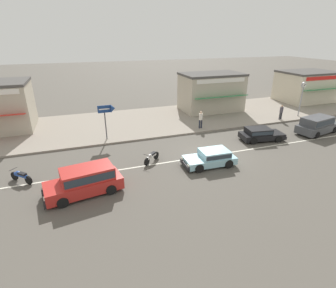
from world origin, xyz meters
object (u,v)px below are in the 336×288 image
(street_clock, at_px, (303,91))
(arrow_signboard, at_px, (111,110))
(shopfront_corner_warung, at_px, (306,86))
(motorcycle_0, at_px, (21,176))
(pedestrian_by_shop, at_px, (201,118))
(minivan_dark_grey_0, at_px, (318,124))
(hatchback_pale_blue_4, at_px, (211,157))
(hatchback_black_5, at_px, (260,134))
(pedestrian_near_clock, at_px, (281,111))
(shopfront_mid_block, at_px, (3,106))
(shopfront_far_kios, at_px, (211,92))
(minivan_red_1, at_px, (85,180))
(motorcycle_1, at_px, (151,157))

(street_clock, bearing_deg, arrow_signboard, -179.74)
(shopfront_corner_warung, bearing_deg, street_clock, -138.49)
(motorcycle_0, height_order, pedestrian_by_shop, pedestrian_by_shop)
(minivan_dark_grey_0, xyz_separation_m, motorcycle_0, (-24.62, -0.78, -0.42))
(hatchback_pale_blue_4, bearing_deg, hatchback_black_5, 24.09)
(pedestrian_near_clock, bearing_deg, shopfront_mid_block, 167.01)
(pedestrian_by_shop, bearing_deg, arrow_signboard, 179.71)
(motorcycle_0, height_order, arrow_signboard, arrow_signboard)
(minivan_dark_grey_0, relative_size, shopfront_mid_block, 0.82)
(hatchback_black_5, distance_m, shopfront_far_kios, 10.15)
(minivan_dark_grey_0, height_order, hatchback_black_5, minivan_dark_grey_0)
(minivan_red_1, xyz_separation_m, arrow_signboard, (2.66, 7.85, 1.82))
(hatchback_pale_blue_4, relative_size, pedestrian_near_clock, 2.41)
(motorcycle_1, distance_m, shopfront_far_kios, 15.35)
(minivan_red_1, height_order, street_clock, street_clock)
(pedestrian_by_shop, bearing_deg, motorcycle_0, -160.52)
(minivan_red_1, xyz_separation_m, hatchback_black_5, (14.75, 3.58, -0.25))
(minivan_dark_grey_0, relative_size, arrow_signboard, 1.58)
(arrow_signboard, height_order, pedestrian_by_shop, arrow_signboard)
(minivan_red_1, height_order, hatchback_pale_blue_4, minivan_red_1)
(minivan_dark_grey_0, distance_m, shopfront_far_kios, 11.81)
(arrow_signboard, distance_m, pedestrian_by_shop, 8.53)
(arrow_signboard, bearing_deg, shopfront_far_kios, 24.68)
(hatchback_pale_blue_4, xyz_separation_m, motorcycle_0, (-12.23, 1.79, -0.17))
(hatchback_pale_blue_4, distance_m, motorcycle_1, 4.22)
(motorcycle_0, bearing_deg, pedestrian_near_clock, 11.69)
(motorcycle_1, bearing_deg, shopfront_corner_warung, 23.94)
(pedestrian_near_clock, bearing_deg, hatchback_pale_blue_4, -150.28)
(pedestrian_by_shop, xyz_separation_m, shopfront_far_kios, (4.09, 5.78, 1.18))
(motorcycle_1, xyz_separation_m, shopfront_mid_block, (-11.09, 11.18, 1.98))
(street_clock, height_order, shopfront_mid_block, shopfront_mid_block)
(shopfront_far_kios, bearing_deg, pedestrian_near_clock, -49.24)
(hatchback_pale_blue_4, distance_m, shopfront_far_kios, 14.55)
(minivan_dark_grey_0, xyz_separation_m, pedestrian_near_clock, (-0.51, 4.21, 0.20))
(hatchback_pale_blue_4, distance_m, motorcycle_0, 12.36)
(hatchback_black_5, bearing_deg, minivan_dark_grey_0, -2.23)
(motorcycle_1, xyz_separation_m, shopfront_corner_warung, (24.91, 11.06, 1.70))
(motorcycle_0, distance_m, pedestrian_by_shop, 15.73)
(pedestrian_near_clock, bearing_deg, arrow_signboard, 179.04)
(minivan_dark_grey_0, xyz_separation_m, hatchback_black_5, (-6.10, 0.24, -0.26))
(street_clock, height_order, shopfront_corner_warung, shopfront_corner_warung)
(minivan_dark_grey_0, height_order, street_clock, street_clock)
(arrow_signboard, relative_size, pedestrian_near_clock, 1.95)
(pedestrian_by_shop, bearing_deg, hatchback_black_5, -48.80)
(shopfront_mid_block, bearing_deg, shopfront_corner_warung, -0.20)
(minivan_dark_grey_0, bearing_deg, street_clock, 63.51)
(shopfront_mid_block, bearing_deg, pedestrian_near_clock, -12.99)
(hatchback_black_5, relative_size, shopfront_far_kios, 0.56)
(shopfront_mid_block, bearing_deg, minivan_dark_grey_0, -20.82)
(motorcycle_1, bearing_deg, hatchback_black_5, 5.84)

